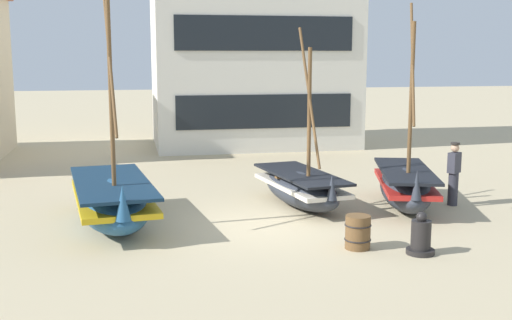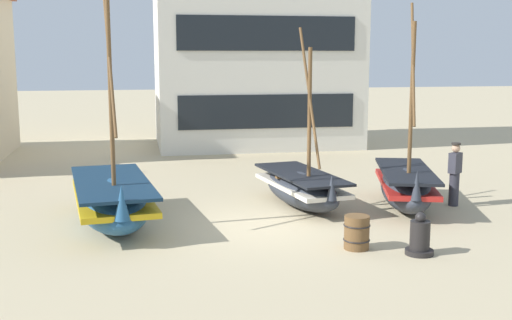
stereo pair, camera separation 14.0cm
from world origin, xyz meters
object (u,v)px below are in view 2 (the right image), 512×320
object	(u,v)px
fishing_boat_far_right	(301,187)
wooden_barrel	(357,232)
fishing_boat_near_left	(406,186)
harbor_building_main	(255,35)
fishing_boat_centre_large	(112,200)
fisherman_by_hull	(455,175)
capstan_winch	(420,238)

from	to	relation	value
fishing_boat_far_right	wooden_barrel	world-z (taller)	fishing_boat_far_right
fishing_boat_near_left	harbor_building_main	world-z (taller)	harbor_building_main
fishing_boat_centre_large	fisherman_by_hull	distance (m)	8.83
fishing_boat_near_left	fishing_boat_far_right	bearing A→B (deg)	166.53
fishing_boat_near_left	harbor_building_main	xyz separation A→B (m)	(-1.66, 12.54, 4.23)
fishing_boat_near_left	harbor_building_main	size ratio (longest dim) A/B	0.55
fishing_boat_near_left	fishing_boat_centre_large	distance (m)	7.48
fishing_boat_near_left	fishing_boat_centre_large	bearing A→B (deg)	-177.83
fisherman_by_hull	harbor_building_main	bearing A→B (deg)	103.43
fishing_boat_far_right	capstan_winch	distance (m)	4.61
capstan_winch	fishing_boat_far_right	bearing A→B (deg)	106.14
fisherman_by_hull	fishing_boat_far_right	bearing A→B (deg)	170.42
fishing_boat_centre_large	fishing_boat_far_right	distance (m)	4.92
fisherman_by_hull	capstan_winch	distance (m)	4.66
capstan_winch	wooden_barrel	bearing A→B (deg)	152.01
fishing_boat_far_right	harbor_building_main	distance (m)	12.70
fishing_boat_near_left	fishing_boat_centre_large	size ratio (longest dim) A/B	0.90
fisherman_by_hull	capstan_winch	bearing A→B (deg)	-125.81
wooden_barrel	fishing_boat_centre_large	bearing A→B (deg)	149.70
harbor_building_main	fisherman_by_hull	bearing A→B (deg)	-76.57
capstan_winch	fisherman_by_hull	bearing A→B (deg)	54.19
fisherman_by_hull	wooden_barrel	size ratio (longest dim) A/B	2.41
harbor_building_main	fishing_boat_near_left	bearing A→B (deg)	-82.47
fishing_boat_far_right	capstan_winch	size ratio (longest dim) A/B	5.36
harbor_building_main	capstan_winch	bearing A→B (deg)	-88.96
wooden_barrel	capstan_winch	bearing A→B (deg)	-27.99
fishing_boat_centre_large	harbor_building_main	size ratio (longest dim) A/B	0.61
fishing_boat_far_right	harbor_building_main	bearing A→B (deg)	85.27
fishing_boat_centre_large	fisherman_by_hull	xyz separation A→B (m)	(8.82, 0.24, 0.24)
fishing_boat_centre_large	fishing_boat_near_left	bearing A→B (deg)	2.17
capstan_winch	fishing_boat_near_left	bearing A→B (deg)	70.26
wooden_barrel	fishing_boat_near_left	bearing A→B (deg)	52.30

